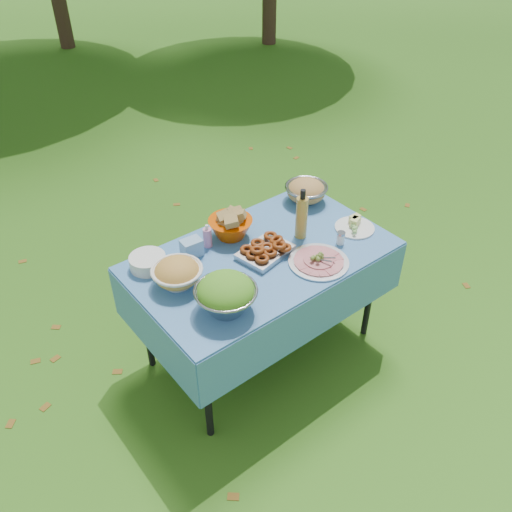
{
  "coord_description": "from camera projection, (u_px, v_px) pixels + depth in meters",
  "views": [
    {
      "loc": [
        -1.52,
        -1.86,
        2.62
      ],
      "look_at": [
        -0.04,
        0.0,
        0.77
      ],
      "focal_mm": 38.0,
      "sensor_mm": 36.0,
      "label": 1
    }
  ],
  "objects": [
    {
      "name": "oil_bottle",
      "position": [
        302.0,
        214.0,
        3.09
      ],
      "size": [
        0.08,
        0.08,
        0.31
      ],
      "primitive_type": "cylinder",
      "rotation": [
        0.0,
        0.0,
        -0.14
      ],
      "color": "#B28F38",
      "rests_on": "picnic_table"
    },
    {
      "name": "salad_bowl",
      "position": [
        226.0,
        294.0,
        2.63
      ],
      "size": [
        0.4,
        0.4,
        0.2
      ],
      "primitive_type": null,
      "rotation": [
        0.0,
        0.0,
        -0.36
      ],
      "color": "#94979D",
      "rests_on": "picnic_table"
    },
    {
      "name": "charcuterie_platter",
      "position": [
        319.0,
        257.0,
        2.96
      ],
      "size": [
        0.35,
        0.35,
        0.08
      ],
      "primitive_type": "cylinder",
      "rotation": [
        0.0,
        0.0,
        0.04
      ],
      "color": "silver",
      "rests_on": "picnic_table"
    },
    {
      "name": "fried_tray",
      "position": [
        265.0,
        250.0,
        3.02
      ],
      "size": [
        0.33,
        0.26,
        0.07
      ],
      "primitive_type": "cube",
      "rotation": [
        0.0,
        0.0,
        0.19
      ],
      "color": "#B1B1B5",
      "rests_on": "picnic_table"
    },
    {
      "name": "sanitizer_bottle",
      "position": [
        207.0,
        236.0,
        3.06
      ],
      "size": [
        0.06,
        0.06,
        0.14
      ],
      "primitive_type": "cylinder",
      "rotation": [
        0.0,
        0.0,
        0.3
      ],
      "color": "pink",
      "rests_on": "picnic_table"
    },
    {
      "name": "wipes_box",
      "position": [
        192.0,
        248.0,
        3.0
      ],
      "size": [
        0.12,
        0.09,
        0.1
      ],
      "primitive_type": "cube",
      "rotation": [
        0.0,
        0.0,
        -0.07
      ],
      "color": "#7DA6D0",
      "rests_on": "picnic_table"
    },
    {
      "name": "shaker",
      "position": [
        341.0,
        238.0,
        3.1
      ],
      "size": [
        0.05,
        0.05,
        0.08
      ],
      "primitive_type": "cylinder",
      "rotation": [
        0.0,
        0.0,
        -0.06
      ],
      "color": "white",
      "rests_on": "picnic_table"
    },
    {
      "name": "bread_bowl",
      "position": [
        230.0,
        224.0,
        3.13
      ],
      "size": [
        0.3,
        0.3,
        0.17
      ],
      "primitive_type": null,
      "rotation": [
        0.0,
        0.0,
        -0.16
      ],
      "color": "#C94400",
      "rests_on": "picnic_table"
    },
    {
      "name": "plate_stack",
      "position": [
        148.0,
        262.0,
        2.93
      ],
      "size": [
        0.26,
        0.26,
        0.07
      ],
      "primitive_type": "cylinder",
      "rotation": [
        0.0,
        0.0,
        -0.4
      ],
      "color": "silver",
      "rests_on": "picnic_table"
    },
    {
      "name": "pasta_bowl_steel",
      "position": [
        306.0,
        191.0,
        3.45
      ],
      "size": [
        0.35,
        0.35,
        0.14
      ],
      "primitive_type": null,
      "rotation": [
        0.0,
        0.0,
        -0.39
      ],
      "color": "#94979D",
      "rests_on": "picnic_table"
    },
    {
      "name": "ground",
      "position": [
        261.0,
        347.0,
        3.51
      ],
      "size": [
        80.0,
        80.0,
        0.0
      ],
      "primitive_type": "plane",
      "color": "#183609",
      "rests_on": "ground"
    },
    {
      "name": "cheese_plate",
      "position": [
        355.0,
        224.0,
        3.22
      ],
      "size": [
        0.3,
        0.3,
        0.06
      ],
      "primitive_type": "cylinder",
      "rotation": [
        0.0,
        0.0,
        0.32
      ],
      "color": "silver",
      "rests_on": "picnic_table"
    },
    {
      "name": "picnic_table",
      "position": [
        262.0,
        304.0,
        3.27
      ],
      "size": [
        1.46,
        0.86,
        0.76
      ],
      "primitive_type": "cube",
      "color": "#72A9DB",
      "rests_on": "ground"
    },
    {
      "name": "pasta_bowl_white",
      "position": [
        177.0,
        273.0,
        2.8
      ],
      "size": [
        0.31,
        0.31,
        0.15
      ],
      "primitive_type": null,
      "rotation": [
        0.0,
        0.0,
        0.2
      ],
      "color": "silver",
      "rests_on": "picnic_table"
    }
  ]
}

